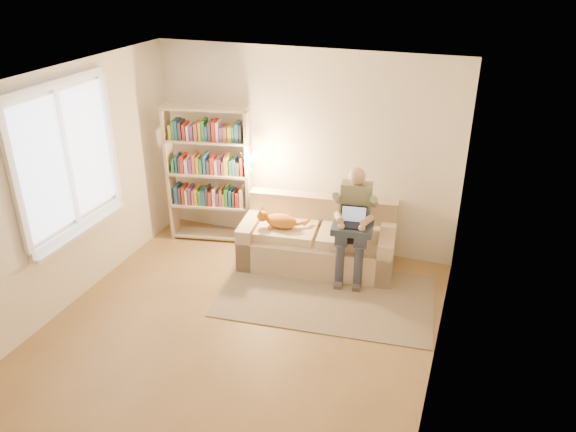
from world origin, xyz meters
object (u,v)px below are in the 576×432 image
at_px(sofa, 318,242).
at_px(cat, 280,220).
at_px(person, 354,217).
at_px(bookshelf, 209,168).
at_px(laptop, 350,220).

height_order(sofa, cat, sofa).
height_order(person, cat, person).
height_order(cat, bookshelf, bookshelf).
distance_m(sofa, person, 0.67).
height_order(sofa, laptop, laptop).
bearing_deg(sofa, person, -18.14).
bearing_deg(laptop, person, 71.29).
distance_m(sofa, cat, 0.57).
relative_size(cat, bookshelf, 0.32).
distance_m(person, cat, 0.92).
xyz_separation_m(person, cat, (-0.91, -0.09, -0.15)).
relative_size(cat, laptop, 1.80).
distance_m(sofa, bookshelf, 1.75).
bearing_deg(bookshelf, person, -18.94).
bearing_deg(sofa, laptop, -32.20).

